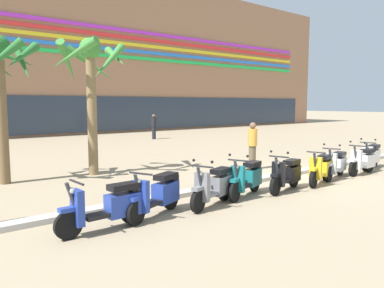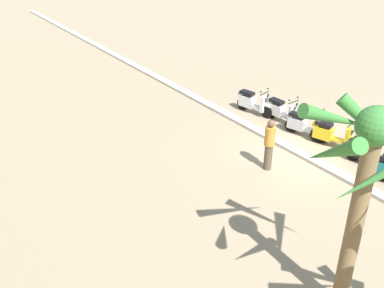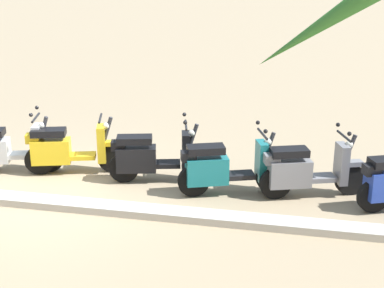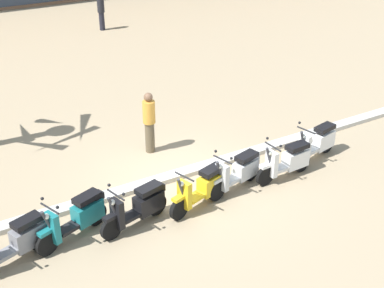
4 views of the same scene
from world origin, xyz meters
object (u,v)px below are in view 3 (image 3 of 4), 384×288
Objects in this scene: scooter_yellow_mid_centre at (67,149)px; scooter_teal_far_back at (224,168)px; scooter_silver_mid_rear at (5,149)px; scooter_grey_last_in_row at (306,171)px; scooter_black_lead_nearest at (152,157)px.

scooter_teal_far_back is at bearing 173.02° from scooter_yellow_mid_centre.
scooter_grey_last_in_row is at bearing 179.80° from scooter_silver_mid_rear.
scooter_teal_far_back is 1.33m from scooter_black_lead_nearest.
scooter_teal_far_back is at bearing 7.17° from scooter_grey_last_in_row.
scooter_silver_mid_rear is (1.11, 0.17, -0.01)m from scooter_yellow_mid_centre.
scooter_teal_far_back reaches higher than scooter_yellow_mid_centre.
scooter_black_lead_nearest is at bearing -12.57° from scooter_teal_far_back.
scooter_teal_far_back is at bearing 167.43° from scooter_black_lead_nearest.
scooter_teal_far_back is 1.00× the size of scooter_black_lead_nearest.
scooter_grey_last_in_row reaches higher than scooter_yellow_mid_centre.
scooter_yellow_mid_centre is at bearing -2.33° from scooter_black_lead_nearest.
scooter_black_lead_nearest is at bearing -177.75° from scooter_silver_mid_rear.
scooter_yellow_mid_centre is at bearing -2.58° from scooter_grey_last_in_row.
scooter_black_lead_nearest is at bearing -2.74° from scooter_grey_last_in_row.
scooter_silver_mid_rear is (2.71, 0.11, -0.01)m from scooter_black_lead_nearest.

